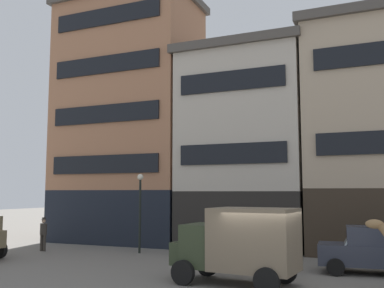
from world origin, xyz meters
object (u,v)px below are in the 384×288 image
at_px(sedan_dark, 368,250).
at_px(streetlamp_curbside, 140,201).
at_px(pedestrian_officer, 43,233).
at_px(delivery_truck_near, 238,243).

bearing_deg(sedan_dark, streetlamp_curbside, 171.55).
height_order(sedan_dark, pedestrian_officer, sedan_dark).
distance_m(pedestrian_officer, streetlamp_curbside, 5.63).
relative_size(sedan_dark, pedestrian_officer, 2.13).
height_order(delivery_truck_near, sedan_dark, delivery_truck_near).
xyz_separation_m(delivery_truck_near, sedan_dark, (4.06, 3.93, -0.51)).
xyz_separation_m(sedan_dark, pedestrian_officer, (-16.38, 0.32, 0.07)).
bearing_deg(sedan_dark, delivery_truck_near, -135.99).
bearing_deg(sedan_dark, pedestrian_officer, 178.87).
height_order(pedestrian_officer, streetlamp_curbside, streetlamp_curbside).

